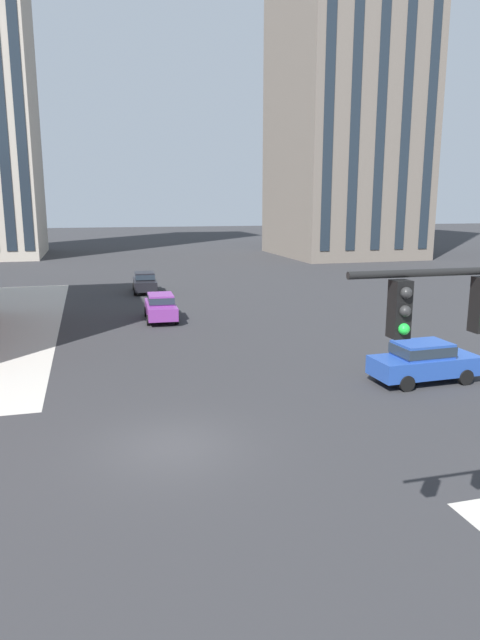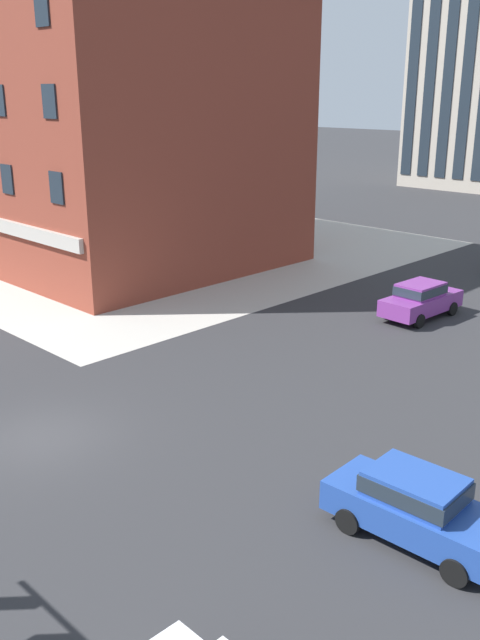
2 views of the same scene
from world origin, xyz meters
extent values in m
plane|color=#2D2D30|center=(0.00, 0.00, 0.00)|extent=(320.00, 320.00, 0.00)
cube|color=black|center=(2.48, -8.08, 5.57)|extent=(0.28, 0.28, 0.90)
sphere|color=#282828|center=(2.48, -8.24, 5.85)|extent=(0.18, 0.18, 0.18)
sphere|color=#282828|center=(2.48, -8.24, 5.57)|extent=(0.18, 0.18, 0.18)
sphere|color=green|center=(2.48, -8.24, 5.29)|extent=(0.18, 0.18, 0.18)
cube|color=#7A3389|center=(2.04, 18.62, 0.70)|extent=(1.98, 4.48, 0.76)
cube|color=#7A3389|center=(2.04, 18.47, 1.38)|extent=(1.60, 2.18, 0.60)
cube|color=#232D38|center=(2.04, 18.47, 1.38)|extent=(1.64, 2.27, 0.40)
cylinder|color=black|center=(1.28, 20.02, 0.32)|extent=(0.25, 0.65, 0.64)
cylinder|color=black|center=(2.95, 19.94, 0.32)|extent=(0.25, 0.65, 0.64)
cylinder|color=black|center=(1.14, 17.30, 0.32)|extent=(0.25, 0.65, 0.64)
cylinder|color=black|center=(2.81, 17.22, 0.32)|extent=(0.25, 0.65, 0.64)
cube|color=black|center=(2.19, 30.05, 0.70)|extent=(1.97, 4.48, 0.76)
cube|color=black|center=(2.18, 29.90, 1.38)|extent=(1.59, 2.18, 0.60)
cube|color=#232D38|center=(2.18, 29.90, 1.38)|extent=(1.63, 2.27, 0.40)
cylinder|color=black|center=(1.42, 31.45, 0.32)|extent=(0.25, 0.65, 0.64)
cylinder|color=black|center=(3.09, 31.37, 0.32)|extent=(0.25, 0.65, 0.64)
cylinder|color=black|center=(1.29, 28.72, 0.32)|extent=(0.25, 0.65, 0.64)
cylinder|color=black|center=(2.96, 28.64, 0.32)|extent=(0.25, 0.65, 0.64)
cube|color=#23479E|center=(10.89, 3.52, 0.70)|extent=(4.45, 1.90, 0.76)
cube|color=#23479E|center=(10.74, 3.52, 1.38)|extent=(2.16, 1.56, 0.60)
cube|color=#232D38|center=(10.74, 3.52, 1.38)|extent=(2.25, 1.60, 0.40)
cylinder|color=black|center=(12.22, 4.40, 0.32)|extent=(0.65, 0.24, 0.64)
cylinder|color=black|center=(12.28, 2.73, 0.32)|extent=(0.65, 0.24, 0.64)
cylinder|color=black|center=(9.50, 4.32, 0.32)|extent=(0.65, 0.24, 0.64)
cylinder|color=black|center=(9.55, 2.64, 0.32)|extent=(0.65, 0.24, 0.64)
camera|label=1|loc=(-2.10, -15.57, 7.17)|focal=31.24mm
camera|label=2|loc=(17.62, -9.25, 10.05)|focal=38.81mm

